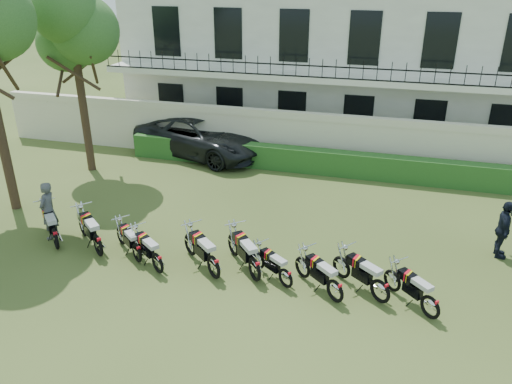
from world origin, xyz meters
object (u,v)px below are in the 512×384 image
motorcycle_4 (213,262)px  suv (201,136)px  motorcycle_5 (255,264)px  motorcycle_7 (335,286)px  motorcycle_1 (97,240)px  motorcycle_2 (137,249)px  motorcycle_8 (381,286)px  tree_west_near (72,23)px  inspector (48,211)px  officer_5 (503,230)px  motorcycle_6 (286,274)px  motorcycle_3 (157,258)px  motorcycle_9 (431,302)px  motorcycle_0 (55,234)px

motorcycle_4 → suv: (-3.98, 9.24, 0.33)m
motorcycle_5 → motorcycle_7: motorcycle_5 is taller
motorcycle_1 → motorcycle_7: size_ratio=1.12×
suv → motorcycle_2: bearing=-153.3°
motorcycle_8 → suv: (-8.38, 9.12, 0.36)m
motorcycle_7 → motorcycle_5: bearing=121.9°
motorcycle_4 → motorcycle_1: bearing=128.7°
motorcycle_2 → tree_west_near: bearing=80.5°
motorcycle_5 → inspector: 6.84m
officer_5 → motorcycle_4: bearing=115.3°
motorcycle_2 → motorcycle_4: size_ratio=0.88×
motorcycle_1 → motorcycle_6: motorcycle_1 is taller
motorcycle_3 → motorcycle_7: bearing=-54.0°
motorcycle_3 → suv: (-2.40, 9.41, 0.39)m
motorcycle_3 → motorcycle_9: bearing=-54.3°
motorcycle_6 → motorcycle_0: bearing=125.2°
motorcycle_1 → motorcycle_8: (8.05, -0.06, -0.03)m
officer_5 → motorcycle_7: bearing=130.6°
motorcycle_7 → inspector: inspector is taller
motorcycle_1 → officer_5: 11.74m
officer_5 → motorcycle_3: bearing=112.5°
motorcycle_3 → motorcycle_6: bearing=-49.6°
motorcycle_0 → motorcycle_9: bearing=-48.1°
motorcycle_2 → motorcycle_3: (0.82, -0.36, 0.02)m
motorcycle_4 → motorcycle_2: bearing=127.2°
motorcycle_1 → motorcycle_5: motorcycle_1 is taller
motorcycle_0 → motorcycle_8: (9.50, -0.06, -0.02)m
inspector → motorcycle_7: bearing=80.2°
motorcycle_8 → motorcycle_3: bearing=131.3°
tree_west_near → motorcycle_4: tree_west_near is taller
motorcycle_3 → motorcycle_7: motorcycle_7 is taller
inspector → officer_5: size_ratio=1.05×
motorcycle_2 → motorcycle_8: motorcycle_8 is taller
motorcycle_7 → inspector: bearing=124.8°
motorcycle_1 → officer_5: officer_5 is taller
motorcycle_5 → inspector: (-6.80, 0.61, 0.39)m
motorcycle_2 → motorcycle_8: size_ratio=0.89×
motorcycle_6 → motorcycle_9: (3.62, -0.30, 0.04)m
motorcycle_7 → inspector: (-9.01, 0.96, 0.44)m
motorcycle_1 → motorcycle_7: motorcycle_1 is taller
motorcycle_0 → officer_5: 13.14m
officer_5 → motorcycle_0: bearing=105.5°
motorcycle_1 → motorcycle_8: 8.05m
motorcycle_7 → motorcycle_3: bearing=131.1°
motorcycle_3 → motorcycle_9: 7.17m
motorcycle_6 → motorcycle_5: bearing=120.6°
tree_west_near → motorcycle_8: size_ratio=4.86×
motorcycle_8 → motorcycle_9: bearing=-66.2°
motorcycle_0 → motorcycle_5: motorcycle_5 is taller
motorcycle_3 → officer_5: bearing=-33.2°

